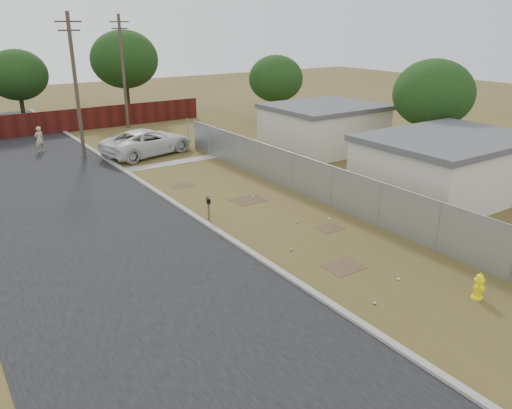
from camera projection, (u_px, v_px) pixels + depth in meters
ground at (279, 220)px, 22.41m from camera, size 120.00×120.00×0.00m
street at (76, 198)px, 25.09m from camera, size 15.10×60.00×0.12m
chainlink_fence at (318, 185)px, 24.58m from camera, size 0.10×27.06×2.02m
privacy_fence at (23, 125)px, 38.35m from camera, size 30.00×0.12×1.80m
utility_poles at (62, 78)px, 34.91m from camera, size 12.60×8.24×9.00m
houses at (379, 145)px, 29.43m from camera, size 9.30×17.24×3.10m
horizon_trees at (111, 72)px, 39.56m from camera, size 33.32×31.94×7.78m
fire_hydrant at (479, 287)px, 15.88m from camera, size 0.42×0.43×0.91m
mailbox at (208, 202)px, 22.14m from camera, size 0.30×0.45×1.05m
pickup_truck at (148, 142)px, 33.22m from camera, size 6.74×4.35×1.73m
pedestrian at (39, 139)px, 33.90m from camera, size 0.73×0.59×1.74m
scattered_litter at (317, 239)px, 20.35m from camera, size 3.79×10.84×0.07m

